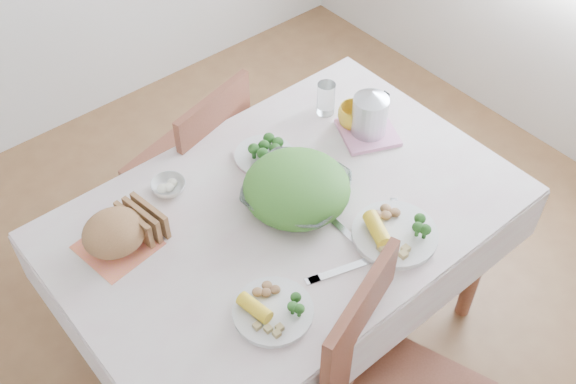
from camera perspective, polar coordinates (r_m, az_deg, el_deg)
floor at (r=2.84m, az=-0.05°, el=-11.86°), size 3.60×3.60×0.00m
dining_table at (r=2.53m, az=-0.06°, el=-7.41°), size 1.40×0.90×0.75m
tablecloth at (r=2.23m, az=-0.06°, el=-1.66°), size 1.50×1.00×0.01m
chair_far at (r=2.84m, az=-8.55°, el=2.53°), size 0.49×0.49×0.90m
salad_bowl at (r=2.22m, az=0.72°, el=-0.07°), size 0.44×0.44×0.08m
dinner_plate_left at (r=1.97m, az=-1.28°, el=-10.06°), size 0.28×0.28×0.02m
dinner_plate_right at (r=2.17m, az=9.02°, el=-3.57°), size 0.39×0.39×0.02m
broccoli_plate at (r=2.40m, az=-2.02°, el=3.07°), size 0.26×0.26×0.02m
napkin at (r=2.19m, az=-14.21°, el=-4.40°), size 0.24×0.24×0.00m
bread_loaf at (r=2.15m, az=-14.47°, el=-3.46°), size 0.24×0.23×0.12m
fruit_bowl at (r=2.31m, az=-10.06°, el=0.45°), size 0.16×0.16×0.04m
yellow_mug at (r=2.51m, az=5.56°, el=6.37°), size 0.15×0.15×0.09m
glass_tumbler at (r=2.55m, az=3.23°, el=7.90°), size 0.09×0.09×0.13m
pink_tray at (r=2.51m, az=6.77°, el=5.04°), size 0.26×0.26×0.02m
electric_kettle at (r=2.43m, az=7.00°, el=7.03°), size 0.17×0.17×0.18m
fork_left at (r=2.18m, az=4.33°, el=-2.89°), size 0.03×0.20×0.00m
fork_right at (r=2.22m, az=9.03°, el=-2.51°), size 0.15×0.15×0.00m
knife at (r=2.07m, az=4.55°, el=-6.60°), size 0.22×0.09×0.00m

